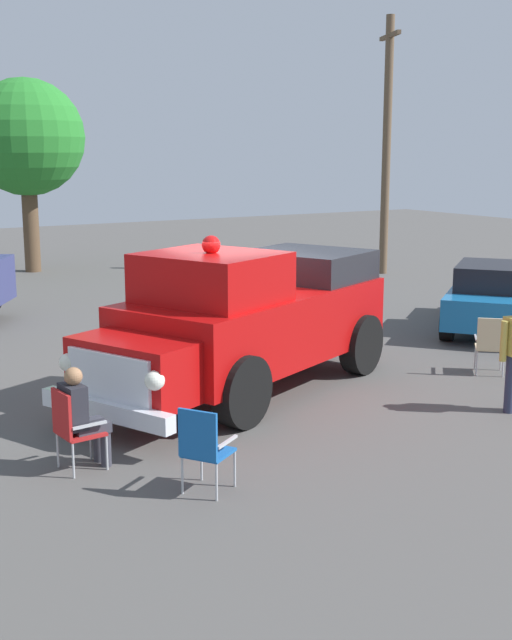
{
  "coord_description": "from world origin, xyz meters",
  "views": [
    {
      "loc": [
        -11.79,
        6.77,
        3.82
      ],
      "look_at": [
        -0.56,
        -0.01,
        1.12
      ],
      "focal_mm": 46.54,
      "sensor_mm": 36.0,
      "label": 1
    }
  ],
  "objects_px": {
    "lawn_chair_spare": "(203,444)",
    "traffic_cone": "(90,393)",
    "oak_tree_right": "(26,138)",
    "vintage_fire_truck": "(248,318)",
    "utility_pole": "(387,143)",
    "classic_hot_rod": "(496,295)",
    "spectator_seated": "(81,414)",
    "lawn_chair_near_truck": "(72,424)",
    "lawn_chair_by_car": "(491,341)"
  },
  "relations": [
    {
      "from": "spectator_seated",
      "to": "oak_tree_right",
      "type": "height_order",
      "value": "oak_tree_right"
    },
    {
      "from": "vintage_fire_truck",
      "to": "utility_pole",
      "type": "xyz_separation_m",
      "value": [
        8.97,
        -10.24,
        2.83
      ]
    },
    {
      "from": "classic_hot_rod",
      "to": "traffic_cone",
      "type": "bearing_deg",
      "value": 96.64
    },
    {
      "from": "utility_pole",
      "to": "traffic_cone",
      "type": "relative_size",
      "value": 12.22
    },
    {
      "from": "traffic_cone",
      "to": "classic_hot_rod",
      "type": "bearing_deg",
      "value": -83.36
    },
    {
      "from": "vintage_fire_truck",
      "to": "utility_pole",
      "type": "height_order",
      "value": "utility_pole"
    },
    {
      "from": "lawn_chair_spare",
      "to": "traffic_cone",
      "type": "distance_m",
      "value": 3.48
    },
    {
      "from": "lawn_chair_spare",
      "to": "traffic_cone",
      "type": "bearing_deg",
      "value": 1.26
    },
    {
      "from": "utility_pole",
      "to": "lawn_chair_spare",
      "type": "bearing_deg",
      "value": 133.85
    },
    {
      "from": "vintage_fire_truck",
      "to": "classic_hot_rod",
      "type": "xyz_separation_m",
      "value": [
        1.28,
        -7.0,
        -0.45
      ]
    },
    {
      "from": "spectator_seated",
      "to": "traffic_cone",
      "type": "height_order",
      "value": "spectator_seated"
    },
    {
      "from": "classic_hot_rod",
      "to": "lawn_chair_near_truck",
      "type": "xyz_separation_m",
      "value": [
        -3.15,
        10.56,
        -0.16
      ]
    },
    {
      "from": "classic_hot_rod",
      "to": "lawn_chair_by_car",
      "type": "relative_size",
      "value": 4.47
    },
    {
      "from": "classic_hot_rod",
      "to": "lawn_chair_by_car",
      "type": "distance_m",
      "value": 3.95
    },
    {
      "from": "lawn_chair_near_truck",
      "to": "oak_tree_right",
      "type": "height_order",
      "value": "oak_tree_right"
    },
    {
      "from": "lawn_chair_by_car",
      "to": "lawn_chair_spare",
      "type": "bearing_deg",
      "value": 106.54
    },
    {
      "from": "vintage_fire_truck",
      "to": "oak_tree_right",
      "type": "bearing_deg",
      "value": -3.51
    },
    {
      "from": "lawn_chair_by_car",
      "to": "traffic_cone",
      "type": "xyz_separation_m",
      "value": [
        1.51,
        6.67,
        -0.28
      ]
    },
    {
      "from": "lawn_chair_by_car",
      "to": "oak_tree_right",
      "type": "height_order",
      "value": "oak_tree_right"
    },
    {
      "from": "lawn_chair_by_car",
      "to": "vintage_fire_truck",
      "type": "bearing_deg",
      "value": 71.66
    },
    {
      "from": "lawn_chair_spare",
      "to": "spectator_seated",
      "type": "relative_size",
      "value": 0.79
    },
    {
      "from": "lawn_chair_by_car",
      "to": "utility_pole",
      "type": "xyz_separation_m",
      "value": [
        10.31,
        -6.18,
        3.44
      ]
    },
    {
      "from": "spectator_seated",
      "to": "oak_tree_right",
      "type": "distance_m",
      "value": 17.83
    },
    {
      "from": "vintage_fire_truck",
      "to": "lawn_chair_spare",
      "type": "xyz_separation_m",
      "value": [
        -3.3,
        2.53,
        -0.61
      ]
    },
    {
      "from": "lawn_chair_near_truck",
      "to": "utility_pole",
      "type": "height_order",
      "value": "utility_pole"
    },
    {
      "from": "vintage_fire_truck",
      "to": "classic_hot_rod",
      "type": "height_order",
      "value": "vintage_fire_truck"
    },
    {
      "from": "lawn_chair_spare",
      "to": "oak_tree_right",
      "type": "bearing_deg",
      "value": -10.64
    },
    {
      "from": "lawn_chair_spare",
      "to": "utility_pole",
      "type": "relative_size",
      "value": 0.13
    },
    {
      "from": "lawn_chair_spare",
      "to": "oak_tree_right",
      "type": "height_order",
      "value": "oak_tree_right"
    },
    {
      "from": "vintage_fire_truck",
      "to": "lawn_chair_spare",
      "type": "height_order",
      "value": "vintage_fire_truck"
    },
    {
      "from": "vintage_fire_truck",
      "to": "spectator_seated",
      "type": "xyz_separation_m",
      "value": [
        -1.86,
        3.43,
        -0.5
      ]
    },
    {
      "from": "vintage_fire_truck",
      "to": "lawn_chair_by_car",
      "type": "relative_size",
      "value": 6.2
    },
    {
      "from": "vintage_fire_truck",
      "to": "spectator_seated",
      "type": "relative_size",
      "value": 4.9
    },
    {
      "from": "lawn_chair_by_car",
      "to": "oak_tree_right",
      "type": "relative_size",
      "value": 0.17
    },
    {
      "from": "lawn_chair_by_car",
      "to": "traffic_cone",
      "type": "height_order",
      "value": "lawn_chair_by_car"
    },
    {
      "from": "spectator_seated",
      "to": "utility_pole",
      "type": "distance_m",
      "value": 17.75
    },
    {
      "from": "lawn_chair_near_truck",
      "to": "classic_hot_rod",
      "type": "bearing_deg",
      "value": -73.37
    },
    {
      "from": "utility_pole",
      "to": "oak_tree_right",
      "type": "bearing_deg",
      "value": 56.75
    },
    {
      "from": "vintage_fire_truck",
      "to": "spectator_seated",
      "type": "distance_m",
      "value": 3.93
    },
    {
      "from": "oak_tree_right",
      "to": "traffic_cone",
      "type": "relative_size",
      "value": 9.47
    },
    {
      "from": "vintage_fire_truck",
      "to": "classic_hot_rod",
      "type": "relative_size",
      "value": 1.39
    },
    {
      "from": "lawn_chair_near_truck",
      "to": "lawn_chair_spare",
      "type": "bearing_deg",
      "value": -144.21
    },
    {
      "from": "vintage_fire_truck",
      "to": "traffic_cone",
      "type": "xyz_separation_m",
      "value": [
        0.17,
        2.6,
        -0.89
      ]
    },
    {
      "from": "lawn_chair_by_car",
      "to": "traffic_cone",
      "type": "relative_size",
      "value": 1.61
    },
    {
      "from": "vintage_fire_truck",
      "to": "oak_tree_right",
      "type": "relative_size",
      "value": 1.05
    },
    {
      "from": "vintage_fire_truck",
      "to": "classic_hot_rod",
      "type": "bearing_deg",
      "value": -79.61
    },
    {
      "from": "traffic_cone",
      "to": "lawn_chair_near_truck",
      "type": "bearing_deg",
      "value": 154.86
    },
    {
      "from": "vintage_fire_truck",
      "to": "spectator_seated",
      "type": "height_order",
      "value": "vintage_fire_truck"
    },
    {
      "from": "spectator_seated",
      "to": "traffic_cone",
      "type": "bearing_deg",
      "value": -22.21
    },
    {
      "from": "lawn_chair_spare",
      "to": "lawn_chair_by_car",
      "type": "bearing_deg",
      "value": -73.46
    }
  ]
}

